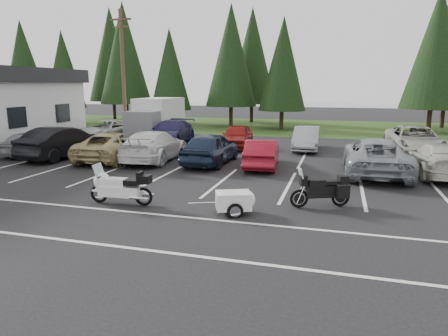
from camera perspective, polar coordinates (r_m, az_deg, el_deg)
ground at (r=15.29m, az=-3.31°, el=-2.74°), size 120.00×120.00×0.00m
grass_strip at (r=38.47m, az=8.67°, el=5.89°), size 80.00×16.00×0.01m
lake_water at (r=69.07m, az=15.44°, el=8.12°), size 70.00×50.00×0.02m
utility_pole at (r=29.96m, az=-14.21°, el=13.05°), size 1.60×0.26×9.00m
box_truck at (r=29.55m, az=-10.02°, el=6.94°), size 2.40×5.60×2.90m
stall_markings at (r=17.13m, az=-1.10°, el=-1.13°), size 32.00×16.00×0.01m
conifer_0 at (r=49.20m, az=-26.75°, el=13.31°), size 4.58×4.58×10.66m
conifer_1 at (r=44.32m, az=-21.94°, el=12.92°), size 3.96×3.96×9.22m
conifer_2 at (r=42.42m, az=-14.07°, el=15.61°), size 5.10×5.10×11.89m
conifer_3 at (r=38.61m, az=-7.72°, el=13.76°), size 3.87×3.87×9.02m
conifer_4 at (r=38.27m, az=1.03°, el=15.78°), size 4.80×4.80×11.17m
conifer_5 at (r=35.94m, az=8.43°, el=14.48°), size 4.14×4.14×9.63m
conifer_6 at (r=36.85m, az=28.10°, el=14.89°), size 4.93×4.93×11.48m
conifer_back_a at (r=48.07m, az=-15.79°, el=15.31°), size 5.28×5.28×12.30m
conifer_back_b at (r=42.51m, az=4.06°, el=15.67°), size 4.97×4.97×11.58m
car_near_0 at (r=24.73m, az=-25.76°, el=3.28°), size 1.83×4.10×1.37m
car_near_1 at (r=23.04m, az=-22.02°, el=3.44°), size 2.20×5.22×1.68m
car_near_2 at (r=21.49m, az=-15.47°, el=3.03°), size 2.87×5.42×1.45m
car_near_3 at (r=20.86m, az=-9.95°, el=3.16°), size 2.57×5.49×1.55m
car_near_4 at (r=19.69m, az=-1.91°, el=2.87°), size 1.95×4.67×1.58m
car_near_5 at (r=18.96m, az=5.48°, el=2.11°), size 1.81×4.17×1.33m
car_near_6 at (r=18.58m, az=20.90°, el=1.57°), size 2.66×5.69×1.58m
car_near_7 at (r=19.36m, az=28.42°, el=1.07°), size 2.03×4.91×1.42m
car_far_0 at (r=29.07m, az=-16.39°, el=5.16°), size 2.84×5.49×1.48m
car_far_1 at (r=26.78m, az=-7.65°, el=5.08°), size 2.52×5.44×1.54m
car_far_2 at (r=24.83m, az=1.86°, el=4.54°), size 2.02×4.32×1.43m
car_far_3 at (r=24.48m, az=11.69°, el=4.14°), size 1.59×4.24×1.38m
car_far_4 at (r=24.82m, az=25.60°, el=3.58°), size 2.88×5.84×1.59m
touring_motorcycle at (r=13.36m, az=-14.58°, el=-2.26°), size 2.46×0.87×1.34m
cargo_trailer at (r=12.04m, az=1.34°, el=-5.01°), size 1.70×1.35×0.69m
adventure_motorcycle at (r=12.99m, az=13.62°, el=-2.67°), size 2.28×1.52×1.31m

